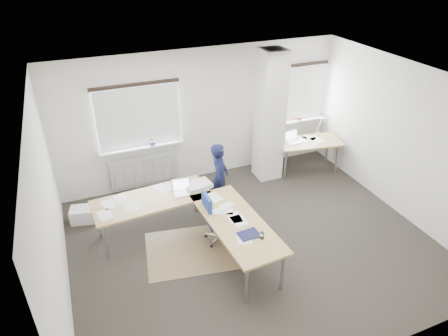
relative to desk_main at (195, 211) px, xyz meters
name	(u,v)px	position (x,y,z in m)	size (l,w,h in m)	color
ground	(252,242)	(0.90, -0.34, -0.69)	(6.00, 6.00, 0.00)	#282420
room_shell	(253,139)	(1.08, 0.11, 1.05)	(6.04, 5.04, 2.82)	silver
floor_mat	(190,250)	(-0.16, -0.14, -0.69)	(1.45, 1.22, 0.01)	olive
white_crate	(84,214)	(-1.73, 1.40, -0.56)	(0.46, 0.32, 0.27)	white
desk_main	(195,211)	(0.00, 0.00, 0.00)	(2.56, 2.62, 0.96)	olive
desk_side	(309,143)	(3.13, 1.46, -0.01)	(1.50, 0.93, 1.22)	olive
task_chair	(217,228)	(0.37, -0.07, -0.42)	(0.53, 0.53, 0.98)	navy
person	(220,177)	(0.77, 0.84, 0.00)	(0.50, 0.33, 1.38)	black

